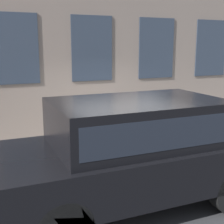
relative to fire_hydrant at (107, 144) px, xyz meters
name	(u,v)px	position (x,y,z in m)	size (l,w,h in m)	color
ground_plane	(127,168)	(-0.39, -0.35, -0.54)	(80.00, 80.00, 0.00)	#2D2D30
sidewalk	(108,151)	(0.78, -0.35, -0.47)	(2.36, 60.00, 0.13)	gray
fire_hydrant	(107,144)	(0.00, 0.00, 0.00)	(0.38, 0.48, 0.79)	gold
person	(117,118)	(0.17, -0.36, 0.55)	(0.38, 0.25, 1.59)	#998466
parked_truck_black_near	(134,145)	(-1.94, 0.26, 0.57)	(2.10, 4.73, 1.92)	black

